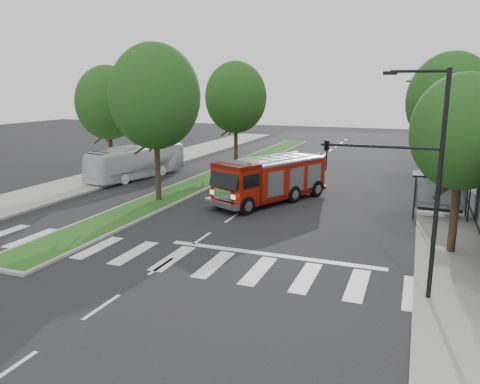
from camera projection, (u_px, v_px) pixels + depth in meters
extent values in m
plane|color=black|center=(202.00, 238.00, 23.38)|extent=(140.00, 140.00, 0.00)
cube|color=gray|center=(461.00, 212.00, 28.13)|extent=(5.00, 80.00, 0.15)
cube|color=gray|center=(92.00, 181.00, 37.53)|extent=(5.00, 80.00, 0.15)
cube|color=gray|center=(228.00, 171.00, 41.86)|extent=(3.00, 50.00, 0.14)
cube|color=#294D16|center=(228.00, 170.00, 41.85)|extent=(2.60, 49.50, 0.02)
cylinder|color=black|center=(414.00, 198.00, 26.45)|extent=(0.08, 0.08, 2.50)
cylinder|color=black|center=(469.00, 203.00, 25.47)|extent=(0.08, 0.08, 2.50)
cylinder|color=black|center=(415.00, 194.00, 27.54)|extent=(0.08, 0.08, 2.50)
cylinder|color=black|center=(467.00, 198.00, 26.57)|extent=(0.08, 0.08, 2.50)
cube|color=black|center=(443.00, 176.00, 26.22)|extent=(3.20, 1.60, 0.12)
cube|color=#8C99A5|center=(440.00, 195.00, 27.13)|extent=(2.80, 0.04, 1.80)
cube|color=black|center=(440.00, 210.00, 26.66)|extent=(2.40, 0.40, 0.08)
cylinder|color=black|center=(454.00, 214.00, 20.80)|extent=(0.36, 0.36, 3.74)
ellipsoid|color=black|center=(463.00, 132.00, 20.00)|extent=(4.40, 4.40, 5.06)
cylinder|color=black|center=(444.00, 166.00, 31.66)|extent=(0.36, 0.36, 4.40)
ellipsoid|color=black|center=(450.00, 101.00, 30.72)|extent=(5.60, 5.60, 6.44)
cylinder|color=black|center=(439.00, 151.00, 40.83)|extent=(0.36, 0.36, 3.96)
ellipsoid|color=black|center=(443.00, 106.00, 39.98)|extent=(5.00, 5.00, 5.75)
cylinder|color=black|center=(158.00, 167.00, 30.44)|extent=(0.36, 0.36, 4.62)
ellipsoid|color=black|center=(155.00, 96.00, 29.45)|extent=(5.80, 5.80, 6.67)
cylinder|color=black|center=(236.00, 145.00, 43.22)|extent=(0.36, 0.36, 4.40)
ellipsoid|color=black|center=(236.00, 97.00, 42.28)|extent=(5.60, 5.60, 6.44)
cylinder|color=black|center=(111.00, 153.00, 38.74)|extent=(0.36, 0.36, 4.18)
ellipsoid|color=black|center=(108.00, 103.00, 37.84)|extent=(5.20, 5.20, 5.98)
cylinder|color=black|center=(438.00, 191.00, 15.66)|extent=(0.16, 0.16, 8.00)
cylinder|color=black|center=(419.00, 71.00, 15.12)|extent=(1.80, 0.10, 0.10)
cube|color=black|center=(390.00, 73.00, 15.45)|extent=(0.45, 0.20, 0.12)
cylinder|color=black|center=(379.00, 147.00, 16.05)|extent=(4.00, 0.10, 0.10)
imported|color=black|center=(326.00, 155.00, 16.77)|extent=(0.18, 0.22, 1.10)
cylinder|color=black|center=(429.00, 131.00, 37.09)|extent=(0.16, 0.16, 8.00)
cylinder|color=black|center=(421.00, 81.00, 36.54)|extent=(1.80, 0.10, 0.10)
cube|color=black|center=(409.00, 81.00, 36.87)|extent=(0.45, 0.20, 0.12)
cube|color=#550C04|center=(271.00, 194.00, 30.77)|extent=(5.96, 8.95, 0.26)
cube|color=maroon|center=(280.00, 176.00, 31.10)|extent=(5.10, 7.07, 2.06)
cube|color=maroon|center=(236.00, 185.00, 28.36)|extent=(3.12, 2.76, 2.17)
cube|color=#B2B2B7|center=(280.00, 160.00, 30.86)|extent=(5.10, 7.07, 0.12)
cylinder|color=#B2B2B7|center=(269.00, 156.00, 31.46)|extent=(2.68, 5.66, 0.10)
cylinder|color=#B2B2B7|center=(291.00, 159.00, 30.17)|extent=(2.68, 5.66, 0.10)
cube|color=silver|center=(222.00, 204.00, 27.76)|extent=(2.59, 1.45, 0.36)
cube|color=#8C99A5|center=(236.00, 162.00, 28.05)|extent=(2.21, 1.28, 0.19)
cylinder|color=black|center=(219.00, 199.00, 29.20)|extent=(0.80, 1.18, 1.13)
cylinder|color=black|center=(246.00, 206.00, 27.54)|extent=(0.80, 1.18, 1.13)
cylinder|color=black|center=(266.00, 189.00, 32.15)|extent=(0.80, 1.18, 1.13)
cylinder|color=black|center=(293.00, 194.00, 30.50)|extent=(0.80, 1.18, 1.13)
cylinder|color=black|center=(289.00, 184.00, 33.84)|extent=(0.80, 1.18, 1.13)
cylinder|color=black|center=(316.00, 189.00, 32.19)|extent=(0.80, 1.18, 1.13)
imported|color=silver|center=(137.00, 162.00, 38.72)|extent=(3.94, 10.00, 2.72)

